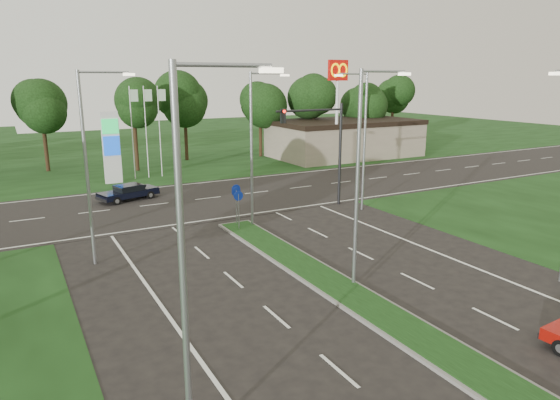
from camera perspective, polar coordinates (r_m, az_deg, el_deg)
ground at (r=17.50m, az=18.55°, el=-16.60°), size 160.00×160.00×0.00m
verge_far at (r=66.52m, az=-18.58°, el=5.58°), size 160.00×50.00×0.02m
cross_road at (r=36.87m, az=-9.68°, el=0.00°), size 160.00×12.00×0.02m
median_kerb at (r=20.02m, az=10.03°, el=-11.84°), size 2.00×26.00×0.12m
commercial_building at (r=57.26m, az=7.41°, el=6.98°), size 16.00×9.00×4.00m
streetlight_median_near at (r=20.58m, az=9.33°, el=3.62°), size 2.53×0.22×9.00m
streetlight_median_far at (r=29.02m, az=-2.94°, el=6.69°), size 2.53×0.22×9.00m
streetlight_left_near at (r=11.04m, az=-10.20°, el=-5.27°), size 2.53×0.22×9.00m
streetlight_left_far at (r=24.41m, az=-20.87°, el=4.47°), size 2.53×0.22×9.00m
streetlight_right_far at (r=33.14m, az=9.39°, el=7.41°), size 2.53×0.22×9.00m
traffic_signal at (r=33.86m, az=5.11°, el=6.94°), size 5.10×0.42×7.00m
median_signs at (r=29.57m, az=-4.94°, el=0.16°), size 1.16×1.76×2.38m
gas_pylon at (r=44.01m, az=-18.47°, el=5.95°), size 5.80×1.26×8.00m
mcdonalds_sign at (r=51.27m, az=6.62°, el=12.93°), size 2.20×0.47×10.40m
treeline_far at (r=51.24m, az=-15.89°, el=11.22°), size 6.00×6.00×9.90m
navy_sedan at (r=37.81m, az=-16.93°, el=0.89°), size 4.44×2.78×1.14m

